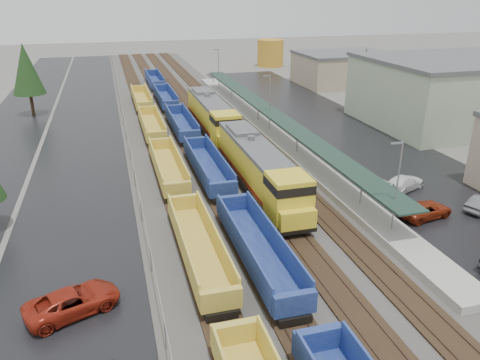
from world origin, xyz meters
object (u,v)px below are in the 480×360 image
(storage_tank, at_px, (270,53))
(well_string_blue, at_px, (207,167))
(well_string_yellow, at_px, (180,200))
(parked_car_east_c, at_px, (404,183))
(locomotive_lead, at_px, (260,169))
(parked_car_west_c, at_px, (73,302))
(locomotive_trail, at_px, (212,116))
(parked_car_east_b, at_px, (425,210))

(storage_tank, bearing_deg, well_string_blue, -113.94)
(well_string_yellow, height_order, parked_car_east_c, well_string_yellow)
(locomotive_lead, xyz_separation_m, parked_car_west_c, (-16.55, -14.20, -1.76))
(well_string_yellow, distance_m, parked_car_east_c, 22.01)
(well_string_yellow, xyz_separation_m, well_string_blue, (4.00, 7.37, 0.03))
(locomotive_lead, distance_m, storage_tank, 81.24)
(well_string_yellow, distance_m, storage_tank, 86.09)
(well_string_blue, bearing_deg, storage_tank, 66.06)
(well_string_blue, height_order, parked_car_east_c, well_string_blue)
(well_string_yellow, distance_m, well_string_blue, 8.38)
(locomotive_lead, relative_size, parked_car_west_c, 3.75)
(well_string_yellow, bearing_deg, parked_car_west_c, -124.92)
(locomotive_lead, xyz_separation_m, locomotive_trail, (0.00, 21.00, 0.00))
(well_string_yellow, distance_m, parked_car_west_c, 14.94)
(locomotive_trail, bearing_deg, parked_car_east_b, -67.63)
(parked_car_east_c, bearing_deg, parked_car_east_b, 139.00)
(well_string_blue, relative_size, parked_car_east_c, 23.50)
(parked_car_east_c, bearing_deg, parked_car_west_c, 85.58)
(parked_car_east_b, bearing_deg, storage_tank, -20.46)
(locomotive_trail, height_order, well_string_blue, locomotive_trail)
(locomotive_trail, xyz_separation_m, parked_car_west_c, (-16.55, -35.20, -1.76))
(parked_car_east_c, bearing_deg, well_string_yellow, 62.65)
(locomotive_trail, relative_size, storage_tank, 3.21)
(locomotive_lead, distance_m, well_string_yellow, 8.35)
(storage_tank, xyz_separation_m, parked_car_west_c, (-44.08, -90.63, -2.53))
(locomotive_trail, height_order, parked_car_east_b, locomotive_trail)
(locomotive_lead, height_order, storage_tank, storage_tank)
(storage_tank, xyz_separation_m, parked_car_east_c, (-13.56, -79.49, -2.59))
(locomotive_lead, distance_m, well_string_blue, 6.86)
(well_string_yellow, xyz_separation_m, storage_tank, (35.54, 78.38, 2.16))
(locomotive_lead, relative_size, parked_car_east_c, 4.22)
(well_string_yellow, bearing_deg, locomotive_trail, 70.79)
(well_string_yellow, bearing_deg, storage_tank, 65.61)
(parked_car_west_c, height_order, parked_car_east_c, parked_car_west_c)
(parked_car_west_c, bearing_deg, locomotive_lead, -71.15)
(well_string_yellow, relative_size, storage_tank, 14.98)
(well_string_yellow, bearing_deg, locomotive_lead, 13.76)
(well_string_blue, distance_m, parked_car_east_b, 21.61)
(locomotive_lead, bearing_deg, well_string_yellow, -166.24)
(locomotive_trail, xyz_separation_m, well_string_yellow, (-8.00, -22.96, -1.40))
(parked_car_west_c, bearing_deg, locomotive_trail, -46.97)
(well_string_blue, bearing_deg, parked_car_east_c, -25.23)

